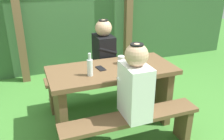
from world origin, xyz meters
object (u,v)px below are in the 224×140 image
object	(u,v)px
person_black_coat	(104,50)
bottle_right	(90,67)
drinking_glass	(121,60)
bottle_left	(136,61)
person_white_shirt	(135,84)
cell_phone	(101,68)
bench_near	(131,126)
bench_far	(98,82)
picnic_table	(112,87)

from	to	relation	value
person_black_coat	bottle_right	distance (m)	0.72
drinking_glass	bottle_left	world-z (taller)	bottle_left
person_black_coat	drinking_glass	bearing A→B (deg)	-81.49
drinking_glass	bottle_right	size ratio (longest dim) A/B	0.38
person_white_shirt	cell_phone	xyz separation A→B (m)	(-0.15, 0.55, -0.04)
bench_near	bottle_left	bearing A→B (deg)	60.80
cell_phone	bottle_left	bearing A→B (deg)	-27.51
bench_near	bottle_right	size ratio (longest dim) A/B	5.82
bench_far	drinking_glass	world-z (taller)	drinking_glass
bench_near	bottle_right	world-z (taller)	bottle_right
picnic_table	person_black_coat	distance (m)	0.60
bench_far	bottle_left	size ratio (longest dim) A/B	6.63
picnic_table	bottle_right	xyz separation A→B (m)	(-0.28, -0.10, 0.33)
bench_near	cell_phone	world-z (taller)	cell_phone
bench_near	drinking_glass	bearing A→B (deg)	76.74
drinking_glass	picnic_table	bearing A→B (deg)	-147.13
cell_phone	drinking_glass	bearing A→B (deg)	6.20
cell_phone	bottle_right	bearing A→B (deg)	-148.06
drinking_glass	bottle_right	bearing A→B (deg)	-155.17
bottle_left	cell_phone	world-z (taller)	bottle_left
bottle_right	cell_phone	bearing A→B (deg)	39.76
bench_near	bench_far	size ratio (longest dim) A/B	1.00
picnic_table	person_black_coat	bearing A→B (deg)	81.07
bench_near	bottle_left	size ratio (longest dim) A/B	6.63
person_black_coat	bench_far	bearing A→B (deg)	177.70
person_white_shirt	cell_phone	world-z (taller)	person_white_shirt
picnic_table	drinking_glass	distance (m)	0.33
bench_near	bench_far	distance (m)	1.06
picnic_table	drinking_glass	bearing A→B (deg)	32.87
picnic_table	person_black_coat	size ratio (longest dim) A/B	1.95
person_black_coat	cell_phone	world-z (taller)	person_black_coat
bench_far	bottle_left	bearing A→B (deg)	-69.23
bench_far	drinking_glass	bearing A→B (deg)	-71.29
bench_far	cell_phone	bearing A→B (deg)	-103.66
person_black_coat	bench_near	bearing A→B (deg)	-94.48
bottle_left	bottle_right	bearing A→B (deg)	179.99
person_black_coat	drinking_glass	distance (m)	0.43
bench_far	cell_phone	size ratio (longest dim) A/B	10.00
bottle_left	person_black_coat	bearing A→B (deg)	104.02
bench_near	bottle_right	distance (m)	0.72
bench_near	bench_far	bearing A→B (deg)	90.00
person_black_coat	picnic_table	bearing A→B (deg)	-98.93
person_black_coat	cell_phone	bearing A→B (deg)	-112.32
drinking_glass	bottle_left	bearing A→B (deg)	-64.86
person_white_shirt	bottle_left	bearing A→B (deg)	63.83
person_white_shirt	person_black_coat	bearing A→B (deg)	87.16
bottle_left	cell_phone	distance (m)	0.39
bench_far	drinking_glass	size ratio (longest dim) A/B	15.39
bottle_right	cell_phone	xyz separation A→B (m)	(0.15, 0.13, -0.09)
bottle_left	cell_phone	size ratio (longest dim) A/B	1.51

